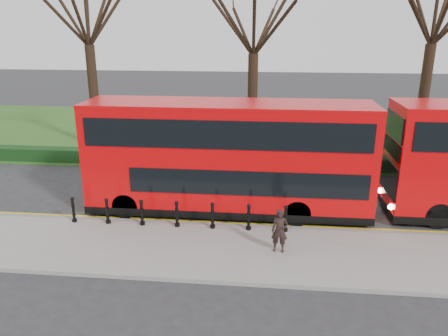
# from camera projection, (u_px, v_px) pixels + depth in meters

# --- Properties ---
(ground) EXTENTS (120.00, 120.00, 0.00)m
(ground) POSITION_uv_depth(u_px,v_px,m) (194.00, 216.00, 18.35)
(ground) COLOR #28282B
(ground) RESTS_ON ground
(pavement) EXTENTS (60.00, 4.00, 0.15)m
(pavement) POSITION_uv_depth(u_px,v_px,m) (179.00, 249.00, 15.49)
(pavement) COLOR gray
(pavement) RESTS_ON ground
(kerb) EXTENTS (60.00, 0.25, 0.16)m
(kerb) POSITION_uv_depth(u_px,v_px,m) (189.00, 224.00, 17.38)
(kerb) COLOR slate
(kerb) RESTS_ON ground
(grass_verge) EXTENTS (60.00, 18.00, 0.06)m
(grass_verge) POSITION_uv_depth(u_px,v_px,m) (227.00, 132.00, 32.52)
(grass_verge) COLOR #2E521B
(grass_verge) RESTS_ON ground
(hedge) EXTENTS (60.00, 0.90, 0.80)m
(hedge) POSITION_uv_depth(u_px,v_px,m) (214.00, 160.00, 24.65)
(hedge) COLOR black
(hedge) RESTS_ON ground
(yellow_line_outer) EXTENTS (60.00, 0.10, 0.01)m
(yellow_line_outer) POSITION_uv_depth(u_px,v_px,m) (191.00, 223.00, 17.69)
(yellow_line_outer) COLOR yellow
(yellow_line_outer) RESTS_ON ground
(yellow_line_inner) EXTENTS (60.00, 0.10, 0.01)m
(yellow_line_inner) POSITION_uv_depth(u_px,v_px,m) (192.00, 221.00, 17.88)
(yellow_line_inner) COLOR yellow
(yellow_line_inner) RESTS_ON ground
(tree_left) EXTENTS (7.57, 7.57, 11.83)m
(tree_left) POSITION_uv_depth(u_px,v_px,m) (86.00, 8.00, 25.90)
(tree_left) COLOR black
(tree_left) RESTS_ON ground
(tree_mid) EXTENTS (7.02, 7.02, 10.98)m
(tree_mid) POSITION_uv_depth(u_px,v_px,m) (254.00, 19.00, 25.12)
(tree_mid) COLOR black
(tree_mid) RESTS_ON ground
(tree_right) EXTENTS (7.72, 7.72, 12.07)m
(tree_right) POSITION_uv_depth(u_px,v_px,m) (437.00, 3.00, 23.90)
(tree_right) COLOR black
(tree_right) RESTS_ON ground
(bollard_row) EXTENTS (8.51, 0.15, 1.00)m
(bollard_row) POSITION_uv_depth(u_px,v_px,m) (177.00, 214.00, 16.91)
(bollard_row) COLOR black
(bollard_row) RESTS_ON pavement
(bus_lead) EXTENTS (11.77, 2.70, 4.69)m
(bus_lead) POSITION_uv_depth(u_px,v_px,m) (228.00, 158.00, 18.17)
(bus_lead) COLOR red
(bus_lead) RESTS_ON ground
(pedestrian) EXTENTS (0.60, 0.42, 1.56)m
(pedestrian) POSITION_uv_depth(u_px,v_px,m) (280.00, 231.00, 14.95)
(pedestrian) COLOR black
(pedestrian) RESTS_ON pavement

